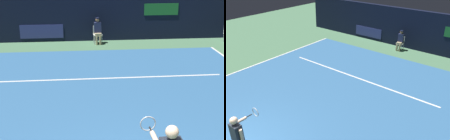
% 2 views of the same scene
% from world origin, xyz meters
% --- Properties ---
extents(ground_plane, '(33.06, 33.06, 0.00)m').
position_xyz_m(ground_plane, '(0.00, 4.83, 0.00)').
color(ground_plane, '#4C7A56').
extents(court_surface, '(10.98, 11.66, 0.01)m').
position_xyz_m(court_surface, '(0.00, 4.83, 0.01)').
color(court_surface, '#336699').
rests_on(court_surface, ground).
extents(line_service, '(8.56, 0.10, 0.01)m').
position_xyz_m(line_service, '(0.00, 6.87, 0.01)').
color(line_service, white).
rests_on(line_service, court_surface).
extents(back_wall, '(16.57, 0.33, 2.60)m').
position_xyz_m(back_wall, '(-0.00, 12.72, 1.30)').
color(back_wall, black).
rests_on(back_wall, ground).
extents(line_judge_on_chair, '(0.47, 0.55, 1.32)m').
position_xyz_m(line_judge_on_chair, '(-0.05, 11.94, 0.69)').
color(line_judge_on_chair, white).
rests_on(line_judge_on_chair, ground).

